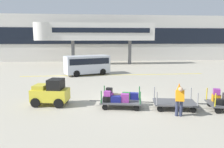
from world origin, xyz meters
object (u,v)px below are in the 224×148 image
at_px(baggage_tug, 51,93).
at_px(shuttle_van, 87,64).
at_px(baggage_handler, 180,100).
at_px(baggage_cart_lead, 120,98).
at_px(safety_cone_near, 179,86).
at_px(baggage_cart_middle, 174,103).

height_order(baggage_tug, shuttle_van, shuttle_van).
distance_m(baggage_tug, shuttle_van, 11.04).
height_order(baggage_handler, shuttle_van, shuttle_van).
relative_size(baggage_cart_lead, safety_cone_near, 5.61).
distance_m(baggage_cart_middle, baggage_handler, 1.33).
height_order(baggage_tug, baggage_handler, baggage_tug).
height_order(baggage_tug, baggage_cart_middle, baggage_tug).
bearing_deg(baggage_handler, safety_cone_near, 66.99).
relative_size(baggage_tug, baggage_cart_middle, 0.74).
bearing_deg(safety_cone_near, baggage_cart_lead, -144.10).
height_order(baggage_cart_lead, baggage_handler, baggage_handler).
bearing_deg(baggage_cart_middle, baggage_cart_lead, 169.12).
distance_m(baggage_cart_lead, baggage_cart_middle, 3.08).
bearing_deg(baggage_cart_lead, baggage_handler, -32.54).
height_order(baggage_cart_middle, baggage_handler, baggage_handler).
bearing_deg(baggage_handler, baggage_tug, 159.33).
bearing_deg(baggage_handler, shuttle_van, 109.96).
bearing_deg(safety_cone_near, baggage_tug, -162.20).
xyz_separation_m(baggage_tug, baggage_cart_middle, (7.03, -1.36, -0.41)).
distance_m(baggage_tug, safety_cone_near, 9.60).
distance_m(shuttle_van, safety_cone_near, 10.76).
relative_size(shuttle_van, safety_cone_near, 9.38).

